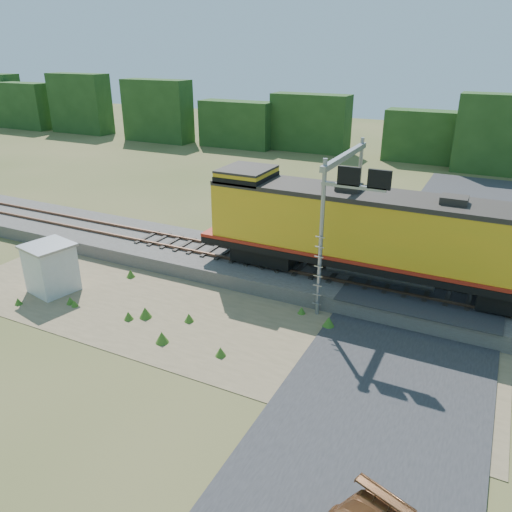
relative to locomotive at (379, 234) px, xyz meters
The scene contains 10 objects.
ground 8.30m from the locomotive, 127.96° to the right, with size 140.00×140.00×0.00m, color #475123.
ballast 5.51m from the locomotive, behind, with size 70.00×5.00×0.80m, color slate.
rails 5.27m from the locomotive, behind, with size 70.00×1.54×0.16m.
dirt_shoulder 9.26m from the locomotive, 140.54° to the right, with size 26.00×8.00×0.03m, color #8C7754.
road 6.59m from the locomotive, 66.20° to the right, with size 7.00×66.00×0.86m.
tree_line_north 32.34m from the locomotive, 98.32° to the left, with size 130.00×3.00×6.50m.
weed_clumps 10.61m from the locomotive, 144.20° to the right, with size 15.00×6.20×0.56m, color #3B6B1E, non-canonical shape.
locomotive is the anchor object (origin of this frame).
shed 16.01m from the locomotive, 155.87° to the right, with size 2.51×2.51×2.50m.
signal_gantry 2.64m from the locomotive, 155.67° to the right, with size 2.85×6.20×7.19m.
Camera 1 is at (9.30, -16.06, 11.38)m, focal length 35.00 mm.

